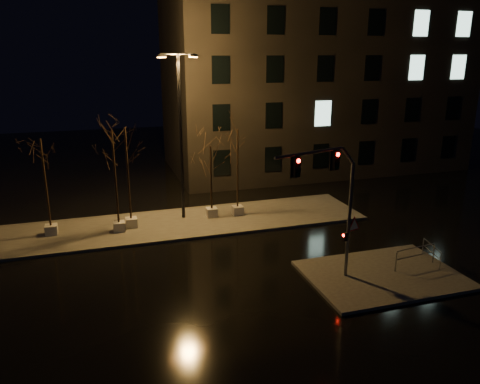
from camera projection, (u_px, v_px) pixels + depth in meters
name	position (u px, v px, depth m)	size (l,w,h in m)	color
ground	(207.00, 266.00, 22.77)	(90.00, 90.00, 0.00)	black
median	(184.00, 223.00, 28.24)	(22.00, 5.00, 0.15)	#44423C
sidewalk_corner	(382.00, 275.00, 21.68)	(7.00, 5.00, 0.15)	#44423C
building	(313.00, 81.00, 41.05)	(25.00, 12.00, 15.00)	black
tree_0	(43.00, 161.00, 25.10)	(1.80, 1.80, 5.59)	beige
tree_1	(113.00, 154.00, 25.51)	(1.80, 1.80, 5.95)	beige
tree_2	(126.00, 151.00, 26.11)	(1.80, 1.80, 6.00)	beige
tree_3	(211.00, 162.00, 28.16)	(1.80, 1.80, 4.58)	beige
tree_4	(238.00, 149.00, 28.30)	(1.80, 1.80, 5.55)	beige
traffic_signal_mast	(335.00, 196.00, 19.84)	(4.82, 1.44, 6.09)	slate
streetlight_main	(180.00, 127.00, 27.38)	(2.42, 0.93, 9.79)	black
guard_rail_a	(416.00, 254.00, 22.15)	(2.37, 0.33, 1.03)	slate
guard_rail_b	(432.00, 251.00, 22.75)	(0.43, 1.80, 0.87)	slate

